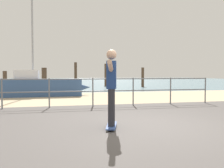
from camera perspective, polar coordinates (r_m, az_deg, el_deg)
name	(u,v)px	position (r m, az deg, el deg)	size (l,w,h in m)	color
ground_plane	(172,139)	(4.67, 14.14, -12.63)	(24.00, 10.00, 0.04)	#514C49
beach_strip	(99,97)	(12.25, -3.18, -3.20)	(24.00, 6.00, 0.04)	tan
sea_surface	(70,81)	(40.08, -9.98, 0.70)	(72.00, 50.00, 0.04)	slate
railing_fence	(71,88)	(8.64, -9.60, -0.98)	(10.77, 0.05, 1.05)	slate
sailboat	(42,87)	(13.35, -16.25, -0.58)	(4.96, 1.45, 5.31)	#335184
skateboard	(112,126)	(5.34, -0.11, -9.89)	(0.41, 0.82, 0.08)	#334C8C
skateboarder	(112,83)	(5.22, -0.12, 0.35)	(0.48, 1.42, 1.65)	#26262B
groyne_post_0	(5,80)	(19.54, -24.06, 0.78)	(0.30, 0.30, 1.41)	#513826
groyne_post_1	(44,79)	(19.14, -15.78, 1.25)	(0.38, 0.38, 1.67)	#513826
groyne_post_2	(76,74)	(24.90, -8.63, 2.38)	(0.28, 0.28, 2.37)	#513826
groyne_post_3	(106,75)	(23.62, -1.46, 2.19)	(0.28, 0.28, 2.19)	#513826
groyne_post_4	(143,77)	(21.76, 7.29, 1.58)	(0.24, 0.24, 1.76)	#513826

